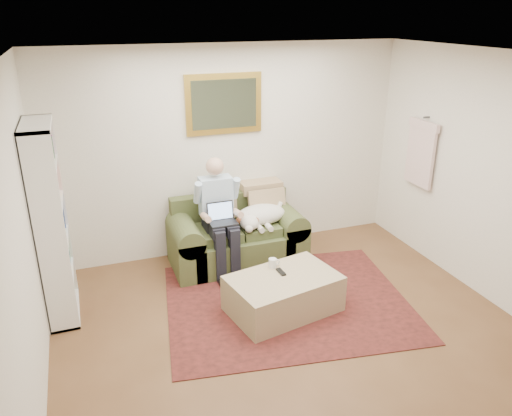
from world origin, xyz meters
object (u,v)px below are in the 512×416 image
sofa (237,241)px  bookshelf (51,224)px  sleeping_dog (261,215)px  ottoman (283,294)px  coffee_mug (273,263)px  seated_man (220,218)px  laptop (222,217)px

sofa → bookshelf: bookshelf is taller
sofa → sleeping_dog: 0.46m
ottoman → coffee_mug: size_ratio=11.03×
ottoman → bookshelf: (-2.16, 0.77, 0.80)m
sleeping_dog → ottoman: 1.23m
bookshelf → ottoman: bearing=-19.7°
sofa → seated_man: size_ratio=1.19×
ottoman → laptop: bearing=109.3°
sleeping_dog → coffee_mug: sleeping_dog is taller
ottoman → bookshelf: 2.43m
seated_man → laptop: size_ratio=4.33×
coffee_mug → bookshelf: bearing=165.7°
sleeping_dog → bookshelf: (-2.34, -0.37, 0.38)m
laptop → coffee_mug: 0.89m
laptop → coffee_mug: size_ratio=3.15×
ottoman → coffee_mug: (-0.03, 0.23, 0.25)m
sofa → sleeping_dog: size_ratio=2.43×
seated_man → bookshelf: (-1.80, -0.31, 0.32)m
sofa → ottoman: (0.11, -1.23, -0.08)m
sleeping_dog → bookshelf: size_ratio=0.33×
sofa → coffee_mug: bearing=-85.3°
ottoman → sofa: bearing=95.2°
ottoman → bookshelf: bookshelf is taller
ottoman → sleeping_dog: bearing=81.1°
seated_man → ottoman: size_ratio=1.24×
bookshelf → sleeping_dog: bearing=9.1°
ottoman → coffee_mug: 0.34m
seated_man → bookshelf: bearing=-170.4°
sleeping_dog → ottoman: size_ratio=0.61×
seated_man → laptop: seated_man is taller
sofa → laptop: size_ratio=5.15×
bookshelf → sofa: bearing=12.5°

